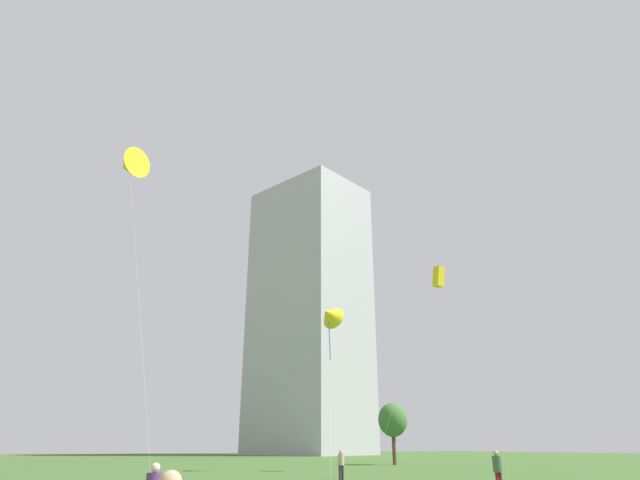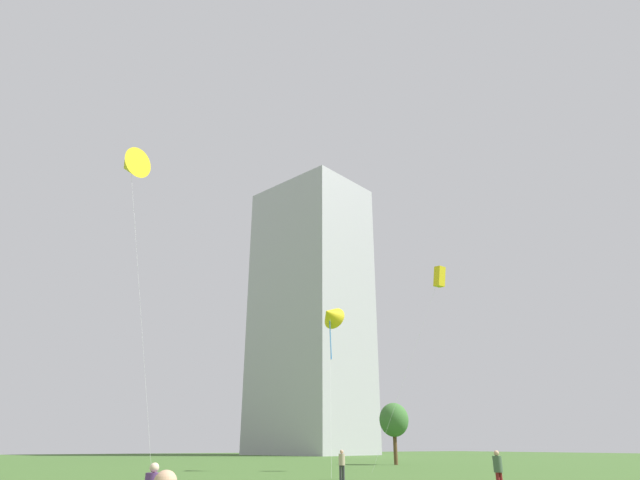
# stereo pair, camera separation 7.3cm
# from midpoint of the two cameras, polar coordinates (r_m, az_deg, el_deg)

# --- Properties ---
(person_standing_0) EXTENTS (0.41, 0.41, 1.84)m
(person_standing_0) POSITION_cam_midpoint_polar(r_m,az_deg,el_deg) (27.77, 18.69, -22.48)
(person_standing_0) COLOR maroon
(person_standing_0) RESTS_ON ground
(person_standing_2) EXTENTS (0.40, 0.40, 1.79)m
(person_standing_2) POSITION_cam_midpoint_polar(r_m,az_deg,el_deg) (36.29, 2.25, -23.04)
(person_standing_2) COLOR #2D2D33
(person_standing_2) RESTS_ON ground
(kite_flying_1) EXTENTS (6.42, 9.14, 14.55)m
(kite_flying_1) POSITION_cam_midpoint_polar(r_m,az_deg,el_deg) (48.85, 0.99, -8.15)
(kite_flying_1) COLOR silver
(kite_flying_1) RESTS_ON ground
(kite_flying_2) EXTENTS (7.24, 2.98, 17.80)m
(kite_flying_2) POSITION_cam_midpoint_polar(r_m,az_deg,el_deg) (50.45, 12.73, -3.95)
(kite_flying_2) COLOR silver
(kite_flying_2) RESTS_ON ground
(kite_flying_3) EXTENTS (4.93, 8.86, 28.24)m
(kite_flying_3) POSITION_cam_midpoint_polar(r_m,az_deg,el_deg) (53.17, -20.02, 7.66)
(kite_flying_3) COLOR silver
(kite_flying_3) RESTS_ON ground
(park_tree_0) EXTENTS (3.35, 3.35, 6.67)m
(park_tree_0) POSITION_cam_midpoint_polar(r_m,az_deg,el_deg) (64.51, 7.89, -18.85)
(park_tree_0) COLOR brown
(park_tree_0) RESTS_ON ground
(distant_highrise_1) EXTENTS (25.88, 29.75, 64.91)m
(distant_highrise_1) POSITION_cam_midpoint_polar(r_m,az_deg,el_deg) (129.99, -1.16, -7.90)
(distant_highrise_1) COLOR #A8A8AD
(distant_highrise_1) RESTS_ON ground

